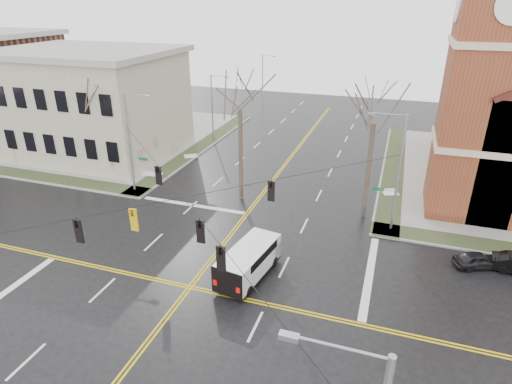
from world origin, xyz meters
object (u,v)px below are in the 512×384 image
(tree_ne, at_px, (375,117))
(signal_pole_nw, at_px, (130,140))
(streetlight_north_b, at_px, (263,78))
(tree_nw_near, at_px, (240,104))
(parked_car_a, at_px, (478,260))
(signal_pole_ne, at_px, (397,171))
(streetlight_north_a, at_px, (213,105))
(cargo_van, at_px, (250,259))
(tree_nw_far, at_px, (104,97))

(tree_ne, bearing_deg, signal_pole_nw, -175.28)
(streetlight_north_b, bearing_deg, tree_nw_near, -75.28)
(parked_car_a, relative_size, tree_ne, 0.28)
(signal_pole_ne, relative_size, tree_ne, 0.78)
(streetlight_north_a, distance_m, tree_ne, 25.09)
(cargo_van, height_order, tree_ne, tree_ne)
(signal_pole_ne, bearing_deg, tree_nw_far, 174.41)
(streetlight_north_a, relative_size, tree_nw_near, 0.68)
(streetlight_north_b, height_order, tree_nw_far, tree_nw_far)
(signal_pole_ne, xyz_separation_m, tree_ne, (-2.09, 1.70, 3.39))
(streetlight_north_a, bearing_deg, tree_nw_near, -58.23)
(tree_nw_far, relative_size, tree_nw_near, 0.93)
(streetlight_north_b, distance_m, tree_nw_far, 34.40)
(streetlight_north_b, relative_size, tree_ne, 0.69)
(streetlight_north_b, bearing_deg, tree_ne, -60.25)
(streetlight_north_b, xyz_separation_m, cargo_van, (13.79, -45.52, -3.25))
(tree_nw_far, height_order, tree_nw_near, tree_nw_near)
(tree_nw_far, bearing_deg, cargo_van, -32.03)
(parked_car_a, distance_m, tree_ne, 12.25)
(streetlight_north_b, bearing_deg, streetlight_north_a, -90.00)
(streetlight_north_a, distance_m, tree_nw_far, 15.10)
(signal_pole_ne, distance_m, tree_nw_near, 13.45)
(parked_car_a, bearing_deg, streetlight_north_b, 12.81)
(tree_nw_near, bearing_deg, signal_pole_ne, -7.78)
(signal_pole_nw, bearing_deg, signal_pole_ne, 0.00)
(signal_pole_ne, height_order, streetlight_north_b, signal_pole_ne)
(signal_pole_ne, xyz_separation_m, tree_nw_far, (-26.80, 2.62, 3.01))
(tree_nw_near, relative_size, tree_ne, 1.02)
(signal_pole_ne, relative_size, streetlight_north_b, 1.12)
(signal_pole_ne, distance_m, streetlight_north_a, 27.48)
(signal_pole_ne, height_order, cargo_van, signal_pole_ne)
(streetlight_north_b, relative_size, tree_nw_far, 0.73)
(signal_pole_nw, bearing_deg, tree_nw_far, 147.71)
(streetlight_north_b, height_order, parked_car_a, streetlight_north_b)
(streetlight_north_a, xyz_separation_m, parked_car_a, (27.89, -19.83, -3.92))
(streetlight_north_a, bearing_deg, signal_pole_nw, -92.32)
(streetlight_north_a, xyz_separation_m, tree_nw_near, (9.13, -14.74, 4.05))
(parked_car_a, bearing_deg, streetlight_north_a, 32.39)
(parked_car_a, distance_m, tree_nw_far, 34.06)
(streetlight_north_a, bearing_deg, tree_ne, -36.66)
(tree_ne, bearing_deg, streetlight_north_a, 143.34)
(signal_pole_nw, xyz_separation_m, cargo_van, (14.45, -9.02, -3.73))
(cargo_van, xyz_separation_m, tree_nw_near, (-4.66, 10.77, 7.30))
(parked_car_a, relative_size, tree_nw_far, 0.29)
(cargo_van, bearing_deg, tree_ne, 69.50)
(signal_pole_ne, bearing_deg, parked_car_a, -29.42)
(streetlight_north_a, bearing_deg, signal_pole_ne, -36.90)
(signal_pole_nw, height_order, tree_nw_near, tree_nw_near)
(cargo_van, bearing_deg, signal_pole_ne, 56.92)
(signal_pole_ne, distance_m, parked_car_a, 8.09)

